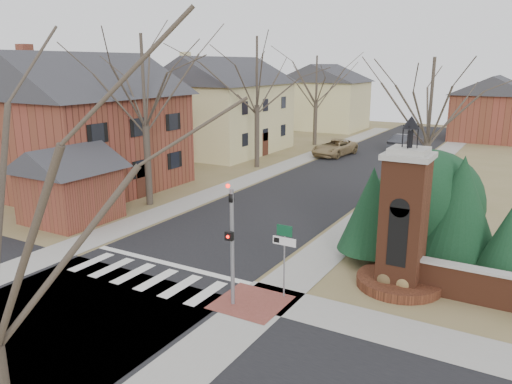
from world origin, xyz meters
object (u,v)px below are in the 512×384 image
Objects in this scene: pickup_truck at (335,148)px; distant_car at (406,142)px; traffic_signal_pole at (232,235)px; brick_gate_monument at (403,232)px; sign_post at (284,247)px.

distant_car is (5.03, 5.94, 0.06)m from pickup_truck.
brick_gate_monument is (4.70, 4.42, -0.42)m from traffic_signal_pole.
traffic_signal_pole reaches higher than sign_post.
sign_post reaches higher than pickup_truck.
brick_gate_monument is 1.21× the size of pickup_truck.
sign_post is at bearing -138.58° from brick_gate_monument.
distant_car is at bearing 94.30° from traffic_signal_pole.
distant_car is at bearing 57.07° from pickup_truck.
brick_gate_monument is at bearing 113.16° from distant_car.
sign_post is 0.56× the size of distant_car.
traffic_signal_pole is at bearing -68.05° from pickup_truck.
traffic_signal_pole is at bearing -132.43° from sign_post.
sign_post is 0.42× the size of brick_gate_monument.
traffic_signal_pole is 35.62m from distant_car.
brick_gate_monument is 31.94m from distant_car.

